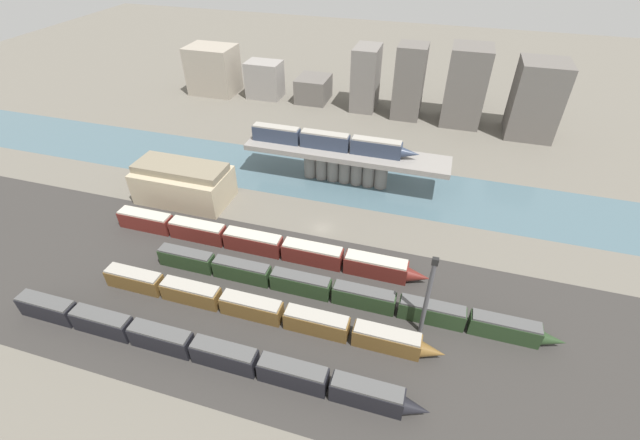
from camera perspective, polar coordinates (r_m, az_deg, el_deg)
The scene contains 18 objects.
ground_plane at distance 95.46m, azimuth 0.28°, elevation -1.11°, with size 400.00×400.00×0.00m, color #666056.
railbed_yard at distance 79.01m, azimuth -4.74°, elevation -11.53°, with size 280.00×42.00×0.01m, color #33302D.
river_water at distance 111.87m, azimuth 3.29°, elevation 5.22°, with size 320.00×21.75×0.01m, color #47606B.
bridge at distance 108.75m, azimuth 3.40°, elevation 7.95°, with size 51.16×9.12×8.82m.
train_on_bridge at distance 107.41m, azimuth 1.33°, elevation 10.46°, with size 42.33×2.77×4.11m.
train_yard_near at distance 73.31m, azimuth -15.84°, elevation -16.18°, with size 70.94×2.86×4.11m.
train_yard_mid at distance 76.76m, azimuth -8.19°, elevation -11.67°, with size 62.47×2.93×3.82m.
train_yard_far at distance 78.72m, azimuth 2.43°, elevation -9.55°, with size 74.84×2.69×3.91m.
train_yard_outer at distance 89.23m, azimuth -8.03°, elevation -3.11°, with size 67.98×3.17×4.07m.
warehouse_building at distance 107.65m, azimuth -17.74°, elevation 4.75°, with size 22.04×11.80×9.43m.
signal_tower at distance 71.07m, azimuth 14.14°, elevation -9.85°, with size 1.00×0.73×16.66m.
city_block_far_left at distance 170.40m, azimuth -14.05°, elevation 18.86°, with size 16.75×12.55×16.62m, color gray.
city_block_left at distance 163.19m, azimuth -7.40°, elevation 18.07°, with size 12.23×8.60×12.62m, color gray.
city_block_center at distance 159.66m, azimuth -0.89°, elevation 17.09°, with size 10.81×12.37×8.31m, color #605B56.
city_block_right at distance 152.04m, azimuth 6.12°, elevation 18.30°, with size 8.07×12.22×20.58m, color slate.
city_block_far_right at distance 146.93m, azimuth 11.81°, elevation 17.59°, with size 9.01×9.97×23.08m, color #605B56.
city_block_tall at distance 146.70m, azimuth 18.85°, elevation 16.58°, with size 11.95×12.99×23.89m, color #605B56.
city_block_low at distance 146.04m, azimuth 26.85°, elevation 14.15°, with size 13.53×13.43×22.24m, color #605B56.
Camera 1 is at (20.93, -71.80, 59.33)m, focal length 24.00 mm.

